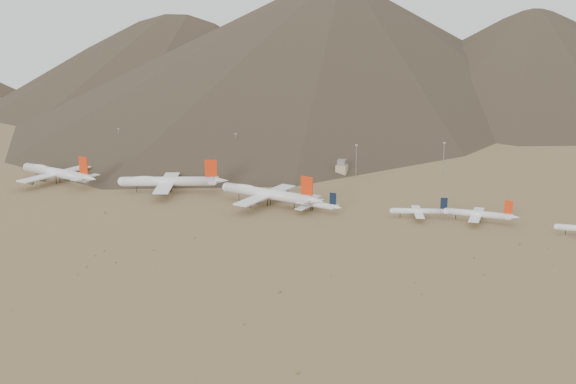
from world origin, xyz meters
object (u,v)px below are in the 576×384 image
(widebody_centre, at_px, (169,181))
(control_tower, at_px, (342,168))
(widebody_east, at_px, (268,194))
(narrowbody_b, at_px, (421,211))
(widebody_west, at_px, (57,173))
(narrowbody_a, at_px, (312,204))

(widebody_centre, relative_size, control_tower, 6.13)
(control_tower, bearing_deg, widebody_east, -104.21)
(widebody_east, bearing_deg, narrowbody_b, 15.05)
(widebody_west, xyz_separation_m, widebody_east, (165.67, -6.11, -0.04))
(narrowbody_b, bearing_deg, widebody_centre, 162.87)
(widebody_east, relative_size, narrowbody_b, 1.99)
(widebody_west, xyz_separation_m, narrowbody_b, (263.79, -1.98, -3.75))
(control_tower, bearing_deg, narrowbody_b, -51.45)
(widebody_west, height_order, widebody_centre, widebody_west)
(widebody_west, relative_size, widebody_centre, 1.03)
(widebody_west, bearing_deg, narrowbody_b, 14.17)
(widebody_west, relative_size, control_tower, 6.31)
(widebody_west, distance_m, narrowbody_a, 196.59)
(widebody_east, height_order, narrowbody_b, widebody_east)
(widebody_west, distance_m, control_tower, 210.57)
(widebody_centre, bearing_deg, widebody_west, 162.62)
(widebody_west, bearing_deg, control_tower, 40.06)
(widebody_west, height_order, narrowbody_b, widebody_west)
(widebody_east, distance_m, narrowbody_a, 30.99)
(widebody_west, bearing_deg, widebody_east, 12.49)
(narrowbody_a, bearing_deg, widebody_centre, -174.21)
(narrowbody_a, bearing_deg, widebody_east, -172.13)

